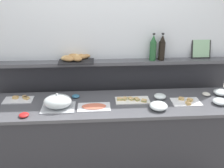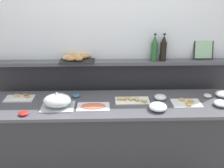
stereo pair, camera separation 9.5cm
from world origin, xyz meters
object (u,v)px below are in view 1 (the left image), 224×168
at_px(glass_bowl_medium, 160,96).
at_px(glass_bowl_small, 220,92).
at_px(sandwich_platter_side, 132,100).
at_px(cold_cuts_platter, 94,107).
at_px(sandwich_platter_rear, 186,102).
at_px(wine_bottle_green, 153,48).
at_px(sandwich_platter_front, 19,99).
at_px(glass_bowl_extra, 159,106).
at_px(condiment_bowl_dark, 206,94).
at_px(bread_basket, 76,58).
at_px(glass_bowl_large, 220,102).
at_px(condiment_bowl_teal, 24,115).
at_px(serving_cloche, 58,102).
at_px(wine_bottle_dark, 162,48).
at_px(framed_picture, 201,49).
at_px(condiment_bowl_red, 76,96).

distance_m(glass_bowl_medium, glass_bowl_small, 0.71).
relative_size(sandwich_platter_side, cold_cuts_platter, 1.10).
bearing_deg(sandwich_platter_rear, wine_bottle_green, 123.57).
bearing_deg(sandwich_platter_front, glass_bowl_extra, -11.15).
relative_size(condiment_bowl_dark, bread_basket, 0.23).
height_order(glass_bowl_medium, bread_basket, bread_basket).
xyz_separation_m(glass_bowl_large, bread_basket, (-1.53, 0.53, 0.34)).
height_order(glass_bowl_small, condiment_bowl_teal, glass_bowl_small).
bearing_deg(serving_cloche, glass_bowl_medium, 7.98).
xyz_separation_m(glass_bowl_small, wine_bottle_dark, (-0.64, 0.29, 0.45)).
distance_m(sandwich_platter_front, wine_bottle_green, 1.60).
xyz_separation_m(glass_bowl_small, bread_basket, (-1.63, 0.31, 0.34)).
bearing_deg(framed_picture, glass_bowl_small, -65.24).
distance_m(sandwich_platter_side, wine_bottle_green, 0.66).
bearing_deg(bread_basket, sandwich_platter_front, -153.61).
xyz_separation_m(glass_bowl_small, wine_bottle_green, (-0.74, 0.28, 0.45)).
distance_m(glass_bowl_medium, condiment_bowl_red, 0.94).
relative_size(sandwich_platter_side, condiment_bowl_teal, 3.80).
bearing_deg(condiment_bowl_red, wine_bottle_dark, 14.16).
bearing_deg(glass_bowl_large, wine_bottle_green, 141.86).
xyz_separation_m(sandwich_platter_front, wine_bottle_dark, (1.61, 0.28, 0.47)).
height_order(sandwich_platter_front, condiment_bowl_dark, sandwich_platter_front).
bearing_deg(glass_bowl_large, serving_cloche, 179.59).
bearing_deg(framed_picture, sandwich_platter_side, -154.04).
bearing_deg(glass_bowl_small, framed_picture, 114.76).
bearing_deg(sandwich_platter_rear, glass_bowl_large, -9.24).
height_order(sandwich_platter_front, wine_bottle_green, wine_bottle_green).
height_order(serving_cloche, glass_bowl_extra, serving_cloche).
distance_m(condiment_bowl_red, wine_bottle_green, 1.04).
height_order(serving_cloche, condiment_bowl_dark, serving_cloche).
xyz_separation_m(wine_bottle_dark, bread_basket, (-0.99, 0.02, -0.11)).
relative_size(condiment_bowl_teal, bread_basket, 0.24).
distance_m(cold_cuts_platter, glass_bowl_medium, 0.75).
height_order(glass_bowl_medium, glass_bowl_extra, glass_bowl_extra).
distance_m(sandwich_platter_rear, glass_bowl_medium, 0.28).
xyz_separation_m(sandwich_platter_side, glass_bowl_medium, (0.32, 0.04, 0.01)).
xyz_separation_m(condiment_bowl_red, wine_bottle_dark, (1.00, 0.25, 0.46)).
relative_size(condiment_bowl_dark, wine_bottle_dark, 0.29).
bearing_deg(glass_bowl_small, condiment_bowl_dark, -177.58).
bearing_deg(condiment_bowl_dark, glass_bowl_medium, -175.31).
bearing_deg(bread_basket, glass_bowl_small, -10.78).
relative_size(condiment_bowl_red, wine_bottle_green, 0.27).
bearing_deg(bread_basket, sandwich_platter_side, -33.27).
xyz_separation_m(sandwich_platter_side, cold_cuts_platter, (-0.41, -0.12, -0.00)).
xyz_separation_m(sandwich_platter_rear, glass_bowl_small, (0.45, 0.16, 0.02)).
relative_size(condiment_bowl_red, bread_basket, 0.21).
xyz_separation_m(glass_bowl_small, condiment_bowl_teal, (-2.11, -0.35, -0.01)).
relative_size(glass_bowl_large, glass_bowl_extra, 0.81).
height_order(sandwich_platter_rear, sandwich_platter_side, same).
bearing_deg(glass_bowl_medium, sandwich_platter_rear, -23.00).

